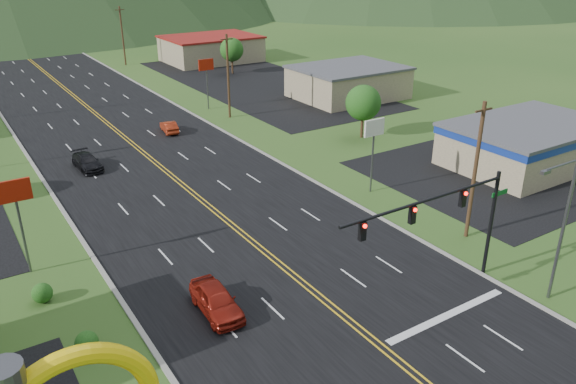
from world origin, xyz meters
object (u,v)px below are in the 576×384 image
car_dark_mid (87,162)px  car_red_far (169,127)px  traffic_signal (449,213)px  car_red_near (216,301)px  streetlight_east (562,221)px

car_dark_mid → car_red_far: car_dark_mid is taller
traffic_signal → car_dark_mid: 35.21m
car_red_near → car_dark_mid: bearing=93.0°
streetlight_east → car_dark_mid: streetlight_east is taller
car_red_far → traffic_signal: bearing=100.5°
car_dark_mid → car_red_far: 12.67m
traffic_signal → car_dark_mid: bearing=110.9°
car_red_near → car_dark_mid: (-0.09, 27.17, -0.12)m
car_red_near → traffic_signal: bearing=-20.9°
streetlight_east → car_red_near: bearing=151.0°
car_red_far → car_red_near: bearing=80.5°
car_red_near → streetlight_east: bearing=-26.1°
streetlight_east → traffic_signal: bearing=139.6°
car_dark_mid → streetlight_east: bearing=-68.2°
traffic_signal → streetlight_east: bearing=-40.4°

